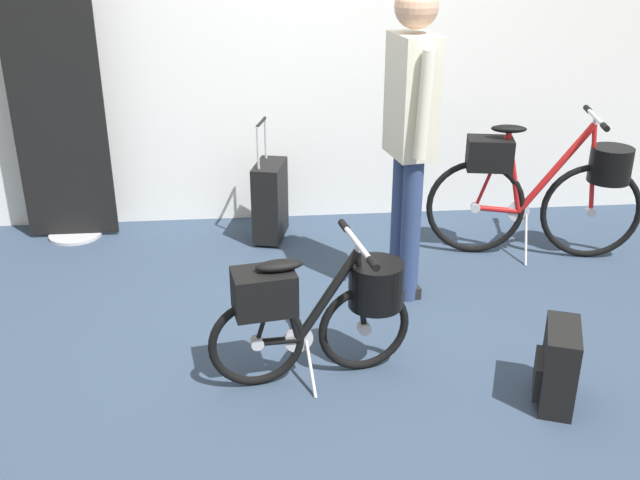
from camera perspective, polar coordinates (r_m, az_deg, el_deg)
ground_plane at (r=3.72m, az=1.17°, el=-9.41°), size 6.06×6.06×0.00m
back_wall at (r=5.17m, az=-1.30°, el=16.87°), size 6.06×0.10×2.83m
floor_banner_stand at (r=5.14m, az=-19.67°, el=8.94°), size 0.60×0.36×1.86m
folding_bike_foreground at (r=3.42m, az=0.07°, el=-5.10°), size 0.97×0.53×0.70m
display_bike_left at (r=4.87m, az=16.98°, el=4.05°), size 1.34×0.53×0.95m
visitor_near_wall at (r=4.03m, az=7.01°, el=8.80°), size 0.32×0.53×1.74m
rolling_suitcase at (r=4.99m, az=-3.90°, el=3.13°), size 0.26×0.39×0.83m
backpack_on_floor at (r=3.51m, az=18.02°, el=-9.31°), size 0.26×0.35×0.38m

